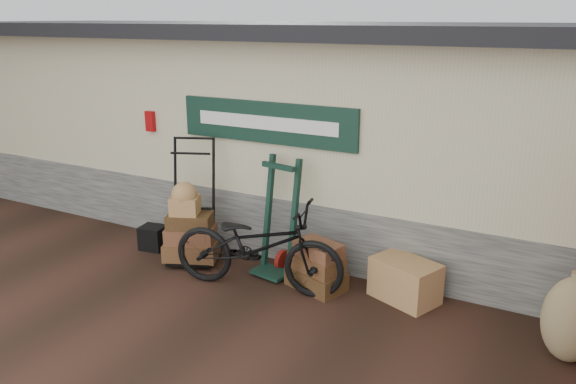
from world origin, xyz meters
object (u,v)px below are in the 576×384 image
object	(u,v)px
porter_trolley	(193,199)
wicker_hamper	(405,280)
suitcase_stack	(316,265)
bicycle	(258,241)
black_trunk	(153,238)
green_barrow	(278,217)

from	to	relation	value
porter_trolley	wicker_hamper	world-z (taller)	porter_trolley
suitcase_stack	wicker_hamper	bearing A→B (deg)	11.87
wicker_hamper	bicycle	distance (m)	1.85
black_trunk	bicycle	size ratio (longest dim) A/B	0.16
black_trunk	bicycle	bearing A→B (deg)	-10.15
green_barrow	bicycle	world-z (taller)	green_barrow
porter_trolley	wicker_hamper	xyz separation A→B (m)	(3.00, 0.19, -0.62)
porter_trolley	green_barrow	world-z (taller)	porter_trolley
green_barrow	wicker_hamper	distance (m)	1.80
porter_trolley	black_trunk	size ratio (longest dim) A/B	4.96
porter_trolley	suitcase_stack	bearing A→B (deg)	-23.33
bicycle	suitcase_stack	bearing A→B (deg)	-71.12
porter_trolley	black_trunk	bearing A→B (deg)	160.79
wicker_hamper	black_trunk	bearing A→B (deg)	-176.52
porter_trolley	bicycle	bearing A→B (deg)	-39.56
porter_trolley	green_barrow	distance (m)	1.29
suitcase_stack	wicker_hamper	xyz separation A→B (m)	(1.08, 0.23, -0.07)
wicker_hamper	green_barrow	bearing A→B (deg)	-178.29
porter_trolley	black_trunk	world-z (taller)	porter_trolley
green_barrow	black_trunk	bearing A→B (deg)	-164.70
suitcase_stack	wicker_hamper	distance (m)	1.10
suitcase_stack	bicycle	xyz separation A→B (m)	(-0.64, -0.36, 0.33)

